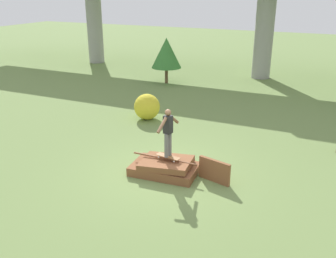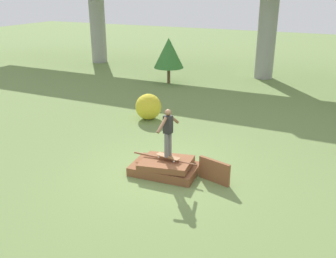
{
  "view_description": "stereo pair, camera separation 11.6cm",
  "coord_description": "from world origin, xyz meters",
  "px_view_note": "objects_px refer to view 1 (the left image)",
  "views": [
    {
      "loc": [
        4.3,
        -9.11,
        5.26
      ],
      "look_at": [
        0.13,
        -0.02,
        1.45
      ],
      "focal_mm": 40.0,
      "sensor_mm": 36.0,
      "label": 1
    },
    {
      "loc": [
        4.41,
        -9.06,
        5.26
      ],
      "look_at": [
        0.13,
        -0.02,
        1.45
      ],
      "focal_mm": 40.0,
      "sensor_mm": 36.0,
      "label": 2
    }
  ],
  "objects_px": {
    "tree_behind_right": "(166,53)",
    "bush_yellow_flowering": "(147,107)",
    "skateboard": "(168,157)",
    "skater": "(168,130)"
  },
  "relations": [
    {
      "from": "tree_behind_right",
      "to": "bush_yellow_flowering",
      "type": "bearing_deg",
      "value": -72.45
    },
    {
      "from": "skateboard",
      "to": "bush_yellow_flowering",
      "type": "xyz_separation_m",
      "value": [
        -2.89,
        4.16,
        -0.03
      ]
    },
    {
      "from": "tree_behind_right",
      "to": "bush_yellow_flowering",
      "type": "height_order",
      "value": "tree_behind_right"
    },
    {
      "from": "skater",
      "to": "tree_behind_right",
      "type": "relative_size",
      "value": 0.56
    },
    {
      "from": "skateboard",
      "to": "bush_yellow_flowering",
      "type": "bearing_deg",
      "value": 124.73
    },
    {
      "from": "skater",
      "to": "bush_yellow_flowering",
      "type": "height_order",
      "value": "skater"
    },
    {
      "from": "skater",
      "to": "bush_yellow_flowering",
      "type": "distance_m",
      "value": 5.14
    },
    {
      "from": "skateboard",
      "to": "tree_behind_right",
      "type": "bearing_deg",
      "value": 115.12
    },
    {
      "from": "skateboard",
      "to": "tree_behind_right",
      "type": "height_order",
      "value": "tree_behind_right"
    },
    {
      "from": "tree_behind_right",
      "to": "bush_yellow_flowering",
      "type": "distance_m",
      "value": 6.52
    }
  ]
}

